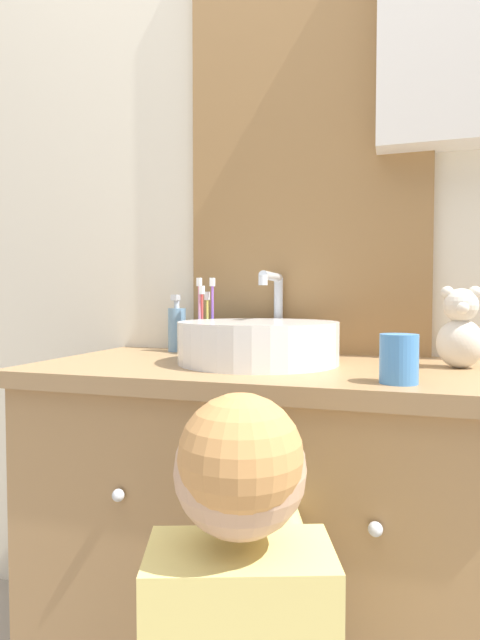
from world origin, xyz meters
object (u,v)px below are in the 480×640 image
Objects in this scene: teddy_bear at (460,329)px; drinking_cup at (399,359)px; sink_basin at (259,341)px; toothbrush_holder at (205,335)px; soap_dispenser at (177,329)px.

teddy_bear is 0.27m from drinking_cup.
teddy_bear is at bearing 62.34° from drinking_cup.
sink_basin is 0.36m from drinking_cup.
sink_basin is 0.43m from teddy_bear.
teddy_bear is at bearing 5.56° from sink_basin.
soap_dispenser is (-0.09, 0.03, 0.01)m from toothbrush_holder.
drinking_cup is at bearing -34.51° from toothbrush_holder.
teddy_bear reaches higher than soap_dispenser.
sink_basin is at bearing 147.00° from drinking_cup.
soap_dispenser is at bearing 148.82° from sink_basin.
teddy_bear is (0.71, -0.13, 0.02)m from soap_dispenser.
sink_basin is 2.63× the size of soap_dispenser.
teddy_bear reaches higher than drinking_cup.
drinking_cup is (-0.12, -0.24, -0.04)m from teddy_bear.
toothbrush_holder is at bearing 145.49° from drinking_cup.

